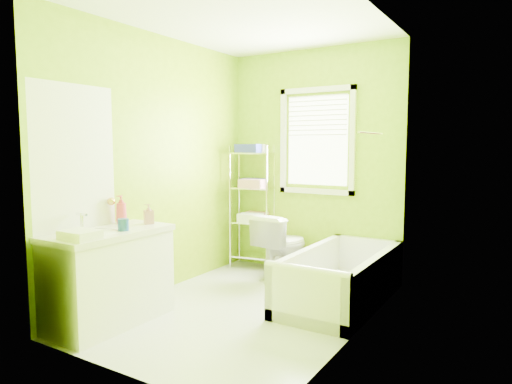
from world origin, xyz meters
The scene contains 9 objects.
ground centered at (0.00, 0.00, 0.00)m, with size 2.90×2.90×0.00m, color silver.
room_envelope centered at (0.00, 0.00, 1.55)m, with size 2.14×2.94×2.62m.
window centered at (0.05, 1.42, 1.61)m, with size 0.92×0.05×1.22m.
door centered at (-1.04, -1.00, 1.00)m, with size 0.09×0.80×2.00m.
right_wall_decor centered at (1.04, -0.02, 1.32)m, with size 0.04×1.48×1.17m.
bathtub centered at (0.67, 0.61, 0.17)m, with size 0.76×1.62×0.52m.
toilet centered at (-0.20, 1.06, 0.37)m, with size 0.41×0.72×0.74m, color white.
vanity centered at (-0.79, -0.90, 0.42)m, with size 0.54×1.05×1.05m.
wire_shelf_unit centered at (-0.72, 1.29, 0.92)m, with size 0.55×0.45×1.52m.
Camera 1 is at (2.21, -3.43, 1.49)m, focal length 32.00 mm.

